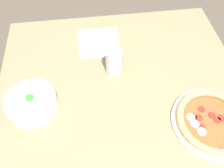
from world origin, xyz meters
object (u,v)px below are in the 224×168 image
knife (100,38)px  glass (114,61)px  pizza (212,121)px  fork (100,46)px  bowl (32,103)px

knife → glass: (-0.20, -0.04, 0.06)m
pizza → fork: pizza is taller
bowl → glass: bearing=-66.5°
pizza → bowl: (0.15, 0.65, 0.02)m
knife → glass: size_ratio=1.64×
fork → knife: 0.05m
pizza → fork: size_ratio=1.66×
glass → pizza: bearing=-132.5°
knife → pizza: bearing=121.7°
bowl → knife: (0.34, -0.29, -0.03)m
bowl → fork: 0.41m
fork → glass: glass is taller
fork → glass: size_ratio=1.41×
fork → pizza: bearing=125.3°
bowl → fork: size_ratio=1.10×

